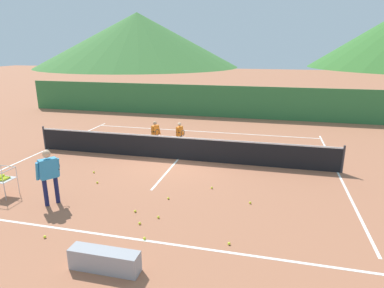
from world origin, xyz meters
TOP-DOWN VIEW (x-y plane):
  - ground_plane at (0.00, 0.00)m, footprint 120.00×120.00m
  - line_baseline_near at (0.00, -5.92)m, footprint 12.34×0.08m
  - line_baseline_far at (0.00, 4.81)m, footprint 12.34×0.08m
  - line_sideline_west at (-6.17, 0.00)m, footprint 0.08×10.73m
  - line_sideline_east at (6.17, 0.00)m, footprint 0.08×10.73m
  - line_service_center at (0.00, 0.00)m, footprint 0.08×6.31m
  - tennis_net at (0.00, 0.00)m, footprint 12.67×0.08m
  - instructor at (-2.50, -4.74)m, footprint 0.57×0.82m
  - student_0 at (-1.46, 1.38)m, footprint 0.41×0.68m
  - student_1 at (-0.36, 1.57)m, footprint 0.41×0.65m
  - ball_cart at (-4.30, -4.62)m, footprint 0.58×0.58m
  - tennis_ball_0 at (0.83, -4.82)m, footprint 0.07×0.07m
  - tennis_ball_1 at (0.46, -5.24)m, footprint 0.07×0.07m
  - tennis_ball_2 at (0.85, -5.88)m, footprint 0.07×0.07m
  - tennis_ball_3 at (-2.61, -2.20)m, footprint 0.07×0.07m
  - tennis_ball_4 at (2.87, -5.61)m, footprint 0.07×0.07m
  - tennis_ball_5 at (0.74, -3.64)m, footprint 0.07×0.07m
  - tennis_ball_6 at (3.20, -3.35)m, footprint 0.07×0.07m
  - tennis_ball_7 at (1.89, -2.55)m, footprint 0.07×0.07m
  - tennis_ball_8 at (-1.53, -6.39)m, footprint 0.07×0.07m
  - tennis_ball_9 at (0.09, -4.65)m, footprint 0.07×0.07m
  - tennis_ball_10 at (-1.98, -3.05)m, footprint 0.07×0.07m
  - windscreen_fence at (0.00, 8.92)m, footprint 27.16×0.08m
  - courtside_bench at (0.47, -7.12)m, footprint 1.50×0.36m
  - hill_1 at (-27.24, 61.58)m, footprint 45.95×45.95m

SIDE VIEW (x-z plane):
  - ground_plane at x=0.00m, z-range 0.00..0.00m
  - line_baseline_near at x=0.00m, z-range 0.00..0.01m
  - line_baseline_far at x=0.00m, z-range 0.00..0.01m
  - line_sideline_west at x=-6.17m, z-range 0.00..0.01m
  - line_sideline_east at x=6.17m, z-range 0.00..0.01m
  - line_service_center at x=0.00m, z-range 0.00..0.01m
  - tennis_ball_0 at x=0.83m, z-range 0.00..0.07m
  - tennis_ball_1 at x=0.46m, z-range 0.00..0.07m
  - tennis_ball_2 at x=0.85m, z-range 0.00..0.07m
  - tennis_ball_3 at x=-2.61m, z-range 0.00..0.07m
  - tennis_ball_4 at x=2.87m, z-range 0.00..0.07m
  - tennis_ball_5 at x=0.74m, z-range 0.00..0.07m
  - tennis_ball_6 at x=3.20m, z-range 0.00..0.07m
  - tennis_ball_7 at x=1.89m, z-range 0.00..0.07m
  - tennis_ball_8 at x=-1.53m, z-range 0.00..0.07m
  - tennis_ball_9 at x=0.09m, z-range 0.00..0.07m
  - tennis_ball_10 at x=-1.98m, z-range 0.00..0.07m
  - courtside_bench at x=0.47m, z-range 0.00..0.46m
  - tennis_net at x=0.00m, z-range -0.03..1.02m
  - ball_cart at x=-4.30m, z-range 0.14..1.04m
  - student_1 at x=-0.36m, z-range 0.12..1.32m
  - student_0 at x=-1.46m, z-range 0.13..1.36m
  - instructor at x=-2.50m, z-range 0.17..1.85m
  - windscreen_fence at x=0.00m, z-range 0.00..2.07m
  - hill_1 at x=-27.24m, z-range 0.00..11.96m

